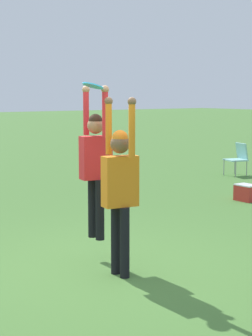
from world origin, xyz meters
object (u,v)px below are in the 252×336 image
(person_defending, at_px, (120,182))
(frisbee, at_px, (93,86))
(camping_chair_0, at_px, (238,156))
(person_jumping, at_px, (96,159))
(cooler_box, at_px, (246,193))

(person_defending, relative_size, frisbee, 8.20)
(camping_chair_0, bearing_deg, person_defending, 139.57)
(person_jumping, xyz_separation_m, cooler_box, (-1.68, 4.95, -1.23))
(person_defending, height_order, frisbee, frisbee)
(person_jumping, xyz_separation_m, camping_chair_0, (-4.40, 7.67, -0.87))
(person_jumping, xyz_separation_m, frisbee, (0.26, -0.21, 0.97))
(cooler_box, bearing_deg, camping_chair_0, 134.93)
(frisbee, height_order, camping_chair_0, frisbee)
(frisbee, relative_size, camping_chair_0, 0.30)
(frisbee, distance_m, cooler_box, 5.93)
(frisbee, bearing_deg, person_jumping, 141.65)
(person_jumping, distance_m, cooler_box, 5.37)
(person_jumping, height_order, person_defending, person_jumping)
(person_jumping, bearing_deg, person_defending, -90.00)
(frisbee, bearing_deg, camping_chair_0, 120.59)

